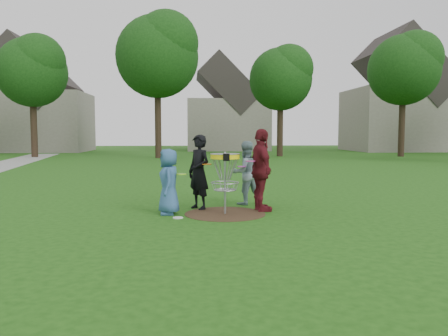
{
  "coord_description": "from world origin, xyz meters",
  "views": [
    {
      "loc": [
        -0.77,
        -9.55,
        1.81
      ],
      "look_at": [
        0.0,
        0.3,
        1.0
      ],
      "focal_mm": 35.0,
      "sensor_mm": 36.0,
      "label": 1
    }
  ],
  "objects": [
    {
      "name": "dirt_patch",
      "position": [
        0.0,
        0.0,
        0.0
      ],
      "size": [
        1.8,
        1.8,
        0.01
      ],
      "primitive_type": "cylinder",
      "color": "#47331E",
      "rests_on": "ground"
    },
    {
      "name": "player_maroon",
      "position": [
        0.86,
        0.3,
        0.95
      ],
      "size": [
        0.63,
        1.17,
        1.89
      ],
      "primitive_type": "imported",
      "rotation": [
        0.0,
        0.0,
        1.72
      ],
      "color": "maroon",
      "rests_on": "ground"
    },
    {
      "name": "player_black",
      "position": [
        -0.56,
        0.68,
        0.88
      ],
      "size": [
        0.73,
        0.76,
        1.76
      ],
      "primitive_type": "imported",
      "rotation": [
        0.0,
        0.0,
        -0.89
      ],
      "color": "black",
      "rests_on": "ground"
    },
    {
      "name": "ground",
      "position": [
        0.0,
        0.0,
        0.0
      ],
      "size": [
        100.0,
        100.0,
        0.0
      ],
      "primitive_type": "plane",
      "color": "#19470F",
      "rests_on": "ground"
    },
    {
      "name": "house_row",
      "position": [
        4.78,
        33.07,
        4.14
      ],
      "size": [
        44.5,
        10.65,
        11.62
      ],
      "color": "gray",
      "rests_on": "ground"
    },
    {
      "name": "tree_row",
      "position": [
        0.44,
        20.67,
        6.21
      ],
      "size": [
        51.2,
        17.42,
        9.9
      ],
      "color": "#38281C",
      "rests_on": "ground"
    },
    {
      "name": "disc_golf_basket",
      "position": [
        0.0,
        -0.0,
        1.02
      ],
      "size": [
        0.66,
        0.67,
        1.38
      ],
      "color": "#9EA0A5",
      "rests_on": "ground"
    },
    {
      "name": "player_grey",
      "position": [
        0.61,
        1.26,
        0.8
      ],
      "size": [
        0.93,
        0.83,
        1.59
      ],
      "primitive_type": "imported",
      "rotation": [
        0.0,
        0.0,
        3.5
      ],
      "color": "gray",
      "rests_on": "ground"
    },
    {
      "name": "held_discs",
      "position": [
        -0.07,
        0.43,
        1.03
      ],
      "size": [
        1.77,
        1.18,
        0.29
      ],
      "color": "#88DD18",
      "rests_on": "ground"
    },
    {
      "name": "player_blue",
      "position": [
        -1.24,
        0.06,
        0.73
      ],
      "size": [
        0.51,
        0.74,
        1.45
      ],
      "primitive_type": "imported",
      "rotation": [
        0.0,
        0.0,
        -1.49
      ],
      "color": "#335C8C",
      "rests_on": "ground"
    },
    {
      "name": "disc_on_grass",
      "position": [
        -1.03,
        -0.41,
        0.01
      ],
      "size": [
        0.22,
        0.22,
        0.02
      ],
      "primitive_type": "cylinder",
      "color": "white",
      "rests_on": "ground"
    }
  ]
}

